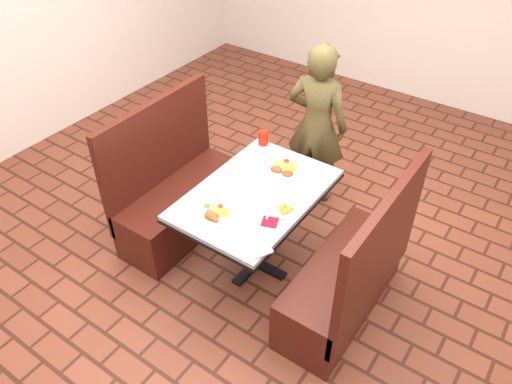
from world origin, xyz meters
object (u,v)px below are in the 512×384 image
booth_bench_left (179,197)px  far_dinner_plate (284,167)px  dining_table (256,202)px  diner_person (317,125)px  booth_bench_right (349,279)px  plantain_plate (286,210)px  near_dinner_plate (216,212)px  red_tumbler (263,138)px

booth_bench_left → far_dinner_plate: size_ratio=4.06×
dining_table → booth_bench_left: 0.86m
diner_person → far_dinner_plate: bearing=91.5°
booth_bench_right → diner_person: (-0.90, 1.07, 0.41)m
booth_bench_left → plantain_plate: size_ratio=6.96×
booth_bench_right → near_dinner_plate: size_ratio=4.90×
near_dinner_plate → red_tumbler: bearing=104.4°
booth_bench_right → red_tumbler: bearing=153.6°
booth_bench_left → red_tumbler: 0.88m
dining_table → plantain_plate: plantain_plate is taller
red_tumbler → booth_bench_right: bearing=-26.4°
far_dinner_plate → plantain_plate: 0.48m
dining_table → booth_bench_right: bearing=0.0°
booth_bench_left → red_tumbler: size_ratio=10.08×
booth_bench_left → booth_bench_right: (1.60, 0.00, 0.00)m
far_dinner_plate → booth_bench_right: bearing=-23.8°
booth_bench_right → diner_person: bearing=130.0°
booth_bench_right → diner_person: diner_person is taller
booth_bench_left → dining_table: bearing=0.0°
dining_table → booth_bench_right: booth_bench_right is taller
booth_bench_left → red_tumbler: booth_bench_left is taller
near_dinner_plate → plantain_plate: 0.48m
booth_bench_right → far_dinner_plate: size_ratio=4.06×
far_dinner_plate → plantain_plate: far_dinner_plate is taller
dining_table → far_dinner_plate: 0.36m
booth_bench_left → far_dinner_plate: 1.00m
dining_table → far_dinner_plate: far_dinner_plate is taller
diner_person → plantain_plate: diner_person is taller
red_tumbler → near_dinner_plate: bearing=-75.6°
dining_table → diner_person: 1.08m
booth_bench_right → plantain_plate: 0.67m
booth_bench_right → near_dinner_plate: 1.05m
dining_table → plantain_plate: bearing=-10.6°
near_dinner_plate → plantain_plate: size_ratio=1.42×
plantain_plate → diner_person: bearing=109.0°
plantain_plate → near_dinner_plate: bearing=-139.6°
booth_bench_right → booth_bench_left: bearing=180.0°
diner_person → near_dinner_plate: bearing=82.8°
far_dinner_plate → red_tumbler: (-0.33, 0.21, 0.03)m
near_dinner_plate → red_tumbler: red_tumbler is taller
far_dinner_plate → plantain_plate: size_ratio=1.71×
diner_person → plantain_plate: bearing=100.9°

